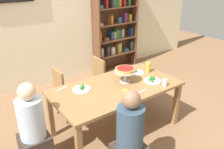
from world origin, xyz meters
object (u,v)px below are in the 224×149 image
at_px(dining_table, 116,91).
at_px(water_glass_clear_near, 165,82).
at_px(salad_plate_near_diner, 152,80).
at_px(beer_glass_amber_short, 148,67).
at_px(bookshelf, 115,23).
at_px(diner_head_west, 34,133).
at_px(salad_plate_far_diner, 82,88).
at_px(salad_plate_spare, 136,72).
at_px(cutlery_fork_near, 61,89).
at_px(beer_glass_amber_tall, 125,96).
at_px(cutlery_knife_near, 142,91).
at_px(diner_near_left, 130,143).
at_px(chair_far_left, 66,91).
at_px(deep_dish_pizza_stand, 125,71).
at_px(chair_far_right, 104,77).

xyz_separation_m(dining_table, water_glass_clear_near, (0.58, -0.38, 0.13)).
bearing_deg(salad_plate_near_diner, beer_glass_amber_short, 56.98).
relative_size(bookshelf, water_glass_clear_near, 21.76).
height_order(diner_head_west, salad_plate_far_diner, diner_head_west).
xyz_separation_m(dining_table, beer_glass_amber_short, (0.73, 0.11, 0.16)).
bearing_deg(salad_plate_near_diner, salad_plate_spare, 88.40).
bearing_deg(cutlery_fork_near, beer_glass_amber_tall, 105.25).
distance_m(dining_table, beer_glass_amber_tall, 0.47).
bearing_deg(salad_plate_spare, cutlery_knife_near, -124.82).
relative_size(salad_plate_far_diner, beer_glass_amber_short, 1.52).
xyz_separation_m(salad_plate_near_diner, water_glass_clear_near, (0.04, -0.21, 0.03)).
relative_size(diner_head_west, beer_glass_amber_tall, 6.92).
height_order(diner_head_west, beer_glass_amber_tall, diner_head_west).
xyz_separation_m(bookshelf, diner_near_left, (-1.87, -2.82, -0.63)).
bearing_deg(chair_far_left, cutlery_fork_near, -31.18).
distance_m(bookshelf, salad_plate_near_diner, 2.40).
bearing_deg(water_glass_clear_near, beer_glass_amber_short, 73.29).
bearing_deg(beer_glass_amber_short, cutlery_fork_near, 168.78).
xyz_separation_m(salad_plate_far_diner, beer_glass_amber_tall, (0.27, -0.61, 0.06)).
height_order(bookshelf, salad_plate_near_diner, bookshelf).
relative_size(diner_head_west, deep_dish_pizza_stand, 3.59).
bearing_deg(salad_plate_far_diner, beer_glass_amber_tall, -65.90).
bearing_deg(cutlery_fork_near, water_glass_clear_near, 131.87).
bearing_deg(chair_far_left, chair_far_right, 94.47).
height_order(deep_dish_pizza_stand, salad_plate_spare, deep_dish_pizza_stand).
xyz_separation_m(bookshelf, cutlery_fork_near, (-2.12, -1.62, -0.38)).
relative_size(salad_plate_near_diner, salad_plate_spare, 1.06).
bearing_deg(diner_near_left, chair_far_right, -24.88).
height_order(diner_head_west, deep_dish_pizza_stand, diner_head_west).
height_order(dining_table, salad_plate_near_diner, salad_plate_near_diner).
xyz_separation_m(diner_head_west, water_glass_clear_near, (1.80, -0.37, 0.30)).
distance_m(deep_dish_pizza_stand, salad_plate_spare, 0.41).
xyz_separation_m(diner_near_left, water_glass_clear_near, (0.99, 0.42, 0.30)).
bearing_deg(cutlery_fork_near, salad_plate_spare, 154.60).
distance_m(salad_plate_spare, cutlery_fork_near, 1.23).
height_order(salad_plate_far_diner, salad_plate_spare, salad_plate_far_diner).
xyz_separation_m(beer_glass_amber_tall, cutlery_fork_near, (-0.49, 0.80, -0.08)).
relative_size(diner_head_west, beer_glass_amber_short, 7.08).
bearing_deg(chair_far_right, water_glass_clear_near, 11.38).
relative_size(salad_plate_near_diner, cutlery_knife_near, 1.40).
distance_m(chair_far_right, beer_glass_amber_tall, 1.37).
height_order(bookshelf, deep_dish_pizza_stand, bookshelf).
bearing_deg(salad_plate_spare, beer_glass_amber_short, -23.74).
relative_size(chair_far_left, chair_far_right, 1.00).
xyz_separation_m(dining_table, cutlery_fork_near, (-0.66, 0.39, 0.08)).
height_order(dining_table, cutlery_fork_near, cutlery_fork_near).
bearing_deg(chair_far_right, salad_plate_spare, 18.97).
bearing_deg(salad_plate_near_diner, water_glass_clear_near, -79.61).
bearing_deg(salad_plate_spare, deep_dish_pizza_stand, -157.44).
xyz_separation_m(salad_plate_far_diner, cutlery_fork_near, (-0.22, 0.19, -0.02)).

